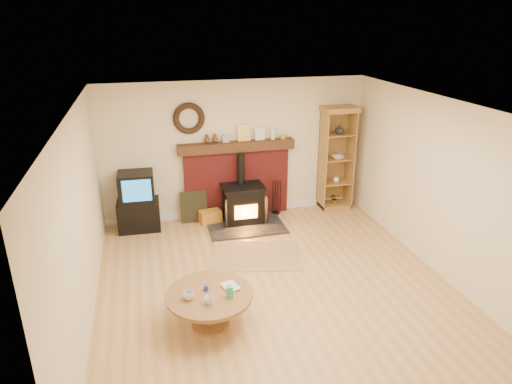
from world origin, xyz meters
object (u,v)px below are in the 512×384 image
object	(u,v)px
wood_stove	(243,205)
curio_cabinet	(336,159)
coffee_table	(209,299)
tv_unit	(138,202)

from	to	relation	value
wood_stove	curio_cabinet	world-z (taller)	curio_cabinet
curio_cabinet	coffee_table	distance (m)	4.44
curio_cabinet	coffee_table	world-z (taller)	curio_cabinet
tv_unit	curio_cabinet	distance (m)	3.88
wood_stove	tv_unit	bearing A→B (deg)	174.15
wood_stove	coffee_table	xyz separation A→B (m)	(-1.08, -2.90, 0.02)
curio_cabinet	tv_unit	bearing A→B (deg)	-178.69
tv_unit	curio_cabinet	bearing A→B (deg)	1.31
curio_cabinet	coffee_table	xyz separation A→B (m)	(-3.02, -3.18, -0.66)
wood_stove	tv_unit	world-z (taller)	wood_stove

